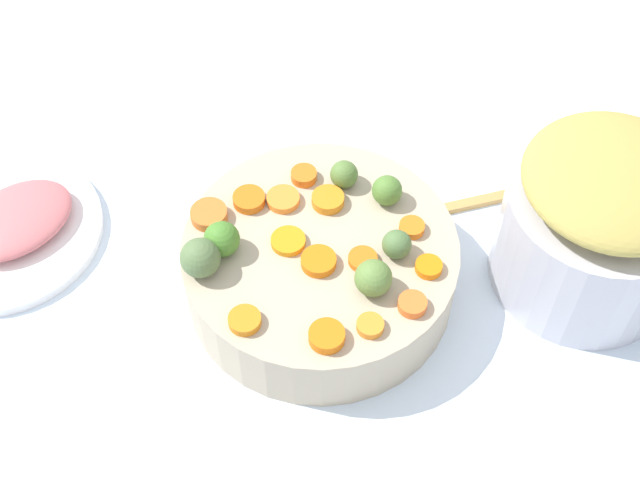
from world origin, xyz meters
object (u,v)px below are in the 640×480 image
at_px(metal_pot, 592,237).
at_px(ham_plate, 3,231).
at_px(serving_bowl_carrots, 320,267).
at_px(wooden_spoon, 607,172).

height_order(metal_pot, ham_plate, metal_pot).
relative_size(serving_bowl_carrots, wooden_spoon, 1.13).
bearing_deg(metal_pot, wooden_spoon, -1.17).
height_order(metal_pot, wooden_spoon, metal_pot).
height_order(serving_bowl_carrots, ham_plate, serving_bowl_carrots).
bearing_deg(metal_pot, serving_bowl_carrots, 115.07).
bearing_deg(wooden_spoon, ham_plate, 118.62).
height_order(wooden_spoon, ham_plate, same).
bearing_deg(wooden_spoon, serving_bowl_carrots, 136.53).
relative_size(metal_pot, ham_plate, 0.87).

